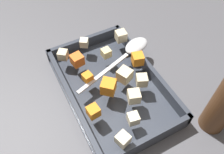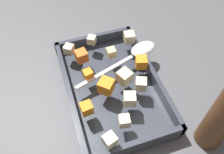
# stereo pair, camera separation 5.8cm
# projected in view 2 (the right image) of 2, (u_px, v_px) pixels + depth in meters

# --- Properties ---
(ground_plane) EXTENTS (4.00, 4.00, 0.00)m
(ground_plane) POSITION_uv_depth(u_px,v_px,m) (113.00, 95.00, 0.62)
(ground_plane) COLOR #4C4C51
(baking_dish) EXTENTS (0.36, 0.24, 0.05)m
(baking_dish) POSITION_uv_depth(u_px,v_px,m) (112.00, 87.00, 0.62)
(baking_dish) COLOR #333842
(baking_dish) RESTS_ON ground_plane
(carrot_chunk_back_center) EXTENTS (0.05, 0.05, 0.03)m
(carrot_chunk_back_center) POSITION_uv_depth(u_px,v_px,m) (106.00, 86.00, 0.56)
(carrot_chunk_back_center) COLOR orange
(carrot_chunk_back_center) RESTS_ON baking_dish
(carrot_chunk_mid_right) EXTENTS (0.03, 0.03, 0.03)m
(carrot_chunk_mid_right) POSITION_uv_depth(u_px,v_px,m) (81.00, 56.00, 0.62)
(carrot_chunk_mid_right) COLOR orange
(carrot_chunk_mid_right) RESTS_ON baking_dish
(carrot_chunk_corner_se) EXTENTS (0.04, 0.04, 0.03)m
(carrot_chunk_corner_se) POSITION_uv_depth(u_px,v_px,m) (141.00, 62.00, 0.61)
(carrot_chunk_corner_se) COLOR orange
(carrot_chunk_corner_se) RESTS_ON baking_dish
(carrot_chunk_heap_top) EXTENTS (0.03, 0.03, 0.03)m
(carrot_chunk_heap_top) POSITION_uv_depth(u_px,v_px,m) (87.00, 108.00, 0.52)
(carrot_chunk_heap_top) COLOR orange
(carrot_chunk_heap_top) RESTS_ON baking_dish
(carrot_chunk_far_left) EXTENTS (0.03, 0.03, 0.02)m
(carrot_chunk_far_left) POSITION_uv_depth(u_px,v_px,m) (88.00, 74.00, 0.59)
(carrot_chunk_far_left) COLOR orange
(carrot_chunk_far_left) RESTS_ON baking_dish
(potato_chunk_near_left) EXTENTS (0.03, 0.03, 0.02)m
(potato_chunk_near_left) POSITION_uv_depth(u_px,v_px,m) (69.00, 49.00, 0.64)
(potato_chunk_near_left) COLOR beige
(potato_chunk_near_left) RESTS_ON baking_dish
(potato_chunk_center) EXTENTS (0.04, 0.04, 0.03)m
(potato_chunk_center) POSITION_uv_depth(u_px,v_px,m) (130.00, 99.00, 0.54)
(potato_chunk_center) COLOR beige
(potato_chunk_center) RESTS_ON baking_dish
(potato_chunk_far_right) EXTENTS (0.03, 0.03, 0.02)m
(potato_chunk_far_right) POSITION_uv_depth(u_px,v_px,m) (124.00, 121.00, 0.51)
(potato_chunk_far_right) COLOR beige
(potato_chunk_far_right) RESTS_ON baking_dish
(potato_chunk_mid_left) EXTENTS (0.04, 0.04, 0.03)m
(potato_chunk_mid_left) POSITION_uv_depth(u_px,v_px,m) (124.00, 76.00, 0.58)
(potato_chunk_mid_left) COLOR beige
(potato_chunk_mid_left) RESTS_ON baking_dish
(potato_chunk_near_spoon) EXTENTS (0.02, 0.02, 0.02)m
(potato_chunk_near_spoon) POSITION_uv_depth(u_px,v_px,m) (111.00, 52.00, 0.63)
(potato_chunk_near_spoon) COLOR #E0CC89
(potato_chunk_near_spoon) RESTS_ON baking_dish
(potato_chunk_heap_side) EXTENTS (0.03, 0.03, 0.02)m
(potato_chunk_heap_side) POSITION_uv_depth(u_px,v_px,m) (92.00, 40.00, 0.66)
(potato_chunk_heap_side) COLOR beige
(potato_chunk_heap_side) RESTS_ON baking_dish
(potato_chunk_near_right) EXTENTS (0.03, 0.03, 0.03)m
(potato_chunk_near_right) POSITION_uv_depth(u_px,v_px,m) (129.00, 37.00, 0.67)
(potato_chunk_near_right) COLOR beige
(potato_chunk_near_right) RESTS_ON baking_dish
(potato_chunk_corner_ne) EXTENTS (0.04, 0.04, 0.03)m
(potato_chunk_corner_ne) POSITION_uv_depth(u_px,v_px,m) (141.00, 84.00, 0.57)
(potato_chunk_corner_ne) COLOR beige
(potato_chunk_corner_ne) RESTS_ON baking_dish
(potato_chunk_corner_nw) EXTENTS (0.03, 0.03, 0.03)m
(potato_chunk_corner_nw) POSITION_uv_depth(u_px,v_px,m) (110.00, 140.00, 0.48)
(potato_chunk_corner_nw) COLOR beige
(potato_chunk_corner_nw) RESTS_ON baking_dish
(serving_spoon) EXTENTS (0.11, 0.26, 0.02)m
(serving_spoon) POSITION_uv_depth(u_px,v_px,m) (139.00, 51.00, 0.64)
(serving_spoon) COLOR silver
(serving_spoon) RESTS_ON baking_dish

